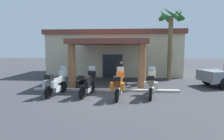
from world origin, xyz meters
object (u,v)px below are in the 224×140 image
object	(u,v)px
pedestrian	(121,71)
motel_building	(115,52)
motorcycle_orange	(119,85)
palm_tree_near_portico	(171,28)
motorcycle_silver	(56,83)
motorcycle_black	(87,83)
motorcycle_cream	(151,84)

from	to	relation	value
pedestrian	motel_building	bearing A→B (deg)	-58.65
motorcycle_orange	palm_tree_near_portico	bearing A→B (deg)	-29.02
motorcycle_silver	palm_tree_near_portico	bearing A→B (deg)	-42.25
motorcycle_black	palm_tree_near_portico	world-z (taller)	palm_tree_near_portico
pedestrian	motorcycle_cream	bearing A→B (deg)	138.77
motorcycle_silver	motorcycle_cream	xyz separation A→B (m)	(5.39, -0.01, 0.00)
motorcycle_cream	palm_tree_near_portico	world-z (taller)	palm_tree_near_portico
motel_building	palm_tree_near_portico	xyz separation A→B (m)	(4.79, -3.99, 2.10)
motorcycle_black	motorcycle_cream	bearing A→B (deg)	-81.08
motorcycle_cream	palm_tree_near_portico	size ratio (longest dim) A/B	0.37
motorcycle_orange	motorcycle_silver	bearing A→B (deg)	88.82
motorcycle_orange	palm_tree_near_portico	size ratio (longest dim) A/B	0.37
motorcycle_silver	pedestrian	bearing A→B (deg)	-33.17
motorcycle_silver	motorcycle_black	world-z (taller)	same
palm_tree_near_portico	motorcycle_silver	bearing A→B (deg)	-143.30
motorcycle_cream	palm_tree_near_portico	bearing A→B (deg)	-11.73
palm_tree_near_portico	motorcycle_orange	bearing A→B (deg)	-123.72
motorcycle_silver	motorcycle_orange	xyz separation A→B (m)	(3.59, -0.37, 0.00)
motorcycle_silver	motorcycle_cream	size ratio (longest dim) A/B	1.00
motorcycle_cream	motel_building	bearing A→B (deg)	24.50
motorcycle_cream	motorcycle_silver	bearing A→B (deg)	99.70
pedestrian	motorcycle_black	bearing A→B (deg)	87.38
motorcycle_orange	motorcycle_cream	size ratio (longest dim) A/B	1.01
motel_building	motorcycle_black	bearing A→B (deg)	-95.16
motorcycle_silver	motorcycle_cream	bearing A→B (deg)	-79.06
motorcycle_orange	pedestrian	xyz separation A→B (m)	(0.05, 4.11, 0.30)
motorcycle_cream	pedestrian	xyz separation A→B (m)	(-1.75, 3.75, 0.30)
motel_building	motorcycle_silver	distance (m)	10.21
motel_building	motorcycle_cream	size ratio (longest dim) A/B	6.03
motorcycle_black	motorcycle_cream	xyz separation A→B (m)	(3.59, -0.03, 0.00)
motel_building	palm_tree_near_portico	distance (m)	6.58
palm_tree_near_portico	motorcycle_cream	bearing A→B (deg)	-111.55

